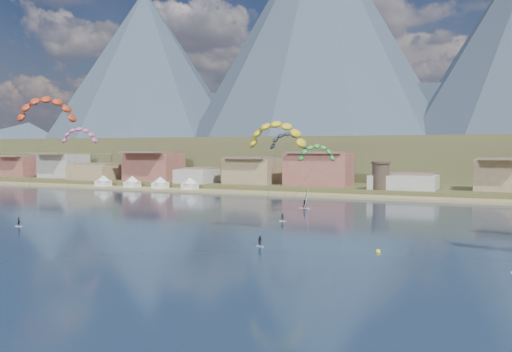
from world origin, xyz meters
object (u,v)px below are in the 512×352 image
(kitesurfer_red, at_px, (47,105))
(buoy, at_px, (378,252))
(kitesurfer_yellow, at_px, (277,131))
(windsurfer, at_px, (305,202))
(watchtower, at_px, (381,175))
(kitesurfer_green, at_px, (316,151))

(kitesurfer_red, bearing_deg, buoy, -6.53)
(kitesurfer_yellow, relative_size, windsurfer, 4.42)
(windsurfer, relative_size, buoy, 6.86)
(watchtower, height_order, kitesurfer_green, kitesurfer_green)
(kitesurfer_green, height_order, buoy, kitesurfer_green)
(kitesurfer_yellow, bearing_deg, kitesurfer_red, -179.40)
(watchtower, xyz_separation_m, windsurfer, (-10.06, -41.32, -4.84))
(windsurfer, height_order, buoy, windsurfer)
(kitesurfer_red, height_order, kitesurfer_green, kitesurfer_red)
(kitesurfer_red, bearing_deg, windsurfer, 43.91)
(kitesurfer_green, relative_size, windsurfer, 3.79)
(watchtower, relative_size, kitesurfer_yellow, 0.40)
(kitesurfer_yellow, distance_m, kitesurfer_green, 28.55)
(watchtower, xyz_separation_m, kitesurfer_yellow, (-1.37, -81.45, 11.35))
(kitesurfer_red, xyz_separation_m, buoy, (69.88, -8.00, -23.45))
(watchtower, height_order, kitesurfer_yellow, kitesurfer_yellow)
(kitesurfer_red, relative_size, kitesurfer_yellow, 1.26)
(watchtower, height_order, kitesurfer_red, kitesurfer_red)
(kitesurfer_red, distance_m, kitesurfer_green, 57.37)
(watchtower, distance_m, kitesurfer_yellow, 82.25)
(windsurfer, bearing_deg, buoy, -60.41)
(buoy, bearing_deg, kitesurfer_green, 119.88)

